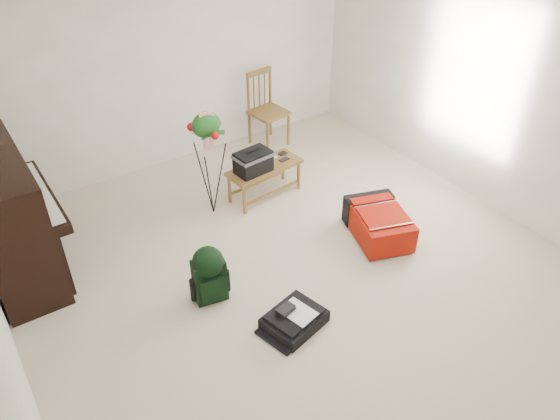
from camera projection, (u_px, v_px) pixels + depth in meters
floor at (300, 276)px, 5.30m from camera, size 5.00×5.50×0.01m
ceiling at (308, 13)px, 3.85m from camera, size 5.00×5.50×0.01m
wall_back at (167, 65)px, 6.43m from camera, size 5.00×0.04×2.50m
wall_right at (497, 97)px, 5.71m from camera, size 0.04×5.50×2.50m
piano at (9, 220)px, 5.04m from camera, size 0.71×1.50×1.25m
bench at (256, 163)px, 6.10m from camera, size 0.92×0.44×0.68m
dining_chair at (267, 110)px, 7.20m from camera, size 0.48×0.48×1.00m
red_suitcase at (375, 221)px, 5.74m from camera, size 0.72×0.90×0.33m
black_duffel at (294, 319)px, 4.74m from camera, size 0.58×0.51×0.21m
green_backpack at (209, 272)px, 4.88m from camera, size 0.32×0.29×0.58m
flower_stand at (210, 165)px, 5.81m from camera, size 0.45×0.45×1.26m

